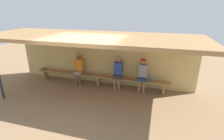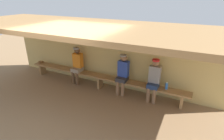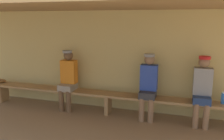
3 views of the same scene
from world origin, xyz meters
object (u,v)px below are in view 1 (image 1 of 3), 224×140
at_px(player_in_blue, 79,67).
at_px(bench, 99,77).
at_px(baseball_glove_worn, 44,68).
at_px(water_bottle_green, 152,78).
at_px(player_with_sunglasses, 118,71).
at_px(player_rightmost, 143,74).

bearing_deg(player_in_blue, bench, -0.22).
height_order(bench, baseball_glove_worn, baseball_glove_worn).
bearing_deg(bench, water_bottle_green, 0.92).
xyz_separation_m(player_with_sunglasses, water_bottle_green, (1.41, 0.03, -0.18)).
xyz_separation_m(player_rightmost, player_in_blue, (-2.82, 0.00, 0.00)).
height_order(player_rightmost, baseball_glove_worn, player_rightmost).
distance_m(player_in_blue, player_with_sunglasses, 1.80).
bearing_deg(player_rightmost, bench, -179.89).
distance_m(bench, player_in_blue, 1.01).
relative_size(player_in_blue, player_with_sunglasses, 1.00).
xyz_separation_m(water_bottle_green, baseball_glove_worn, (-5.08, -0.01, -0.06)).
bearing_deg(player_rightmost, baseball_glove_worn, 179.69).
height_order(water_bottle_green, baseball_glove_worn, water_bottle_green).
distance_m(player_with_sunglasses, baseball_glove_worn, 3.69).
bearing_deg(water_bottle_green, player_in_blue, -179.41).
xyz_separation_m(player_rightmost, player_with_sunglasses, (-1.02, 0.00, 0.00)).
bearing_deg(water_bottle_green, bench, -179.08).
height_order(player_in_blue, water_bottle_green, player_in_blue).
bearing_deg(player_in_blue, baseball_glove_worn, 179.22).
bearing_deg(bench, player_in_blue, 179.78).
bearing_deg(baseball_glove_worn, bench, -17.94).
height_order(bench, player_with_sunglasses, player_with_sunglasses).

